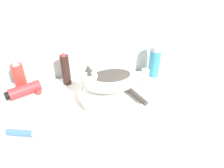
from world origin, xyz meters
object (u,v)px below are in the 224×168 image
object	(u,v)px
mouthwash_bottle	(154,62)
hair_dryer	(25,90)
spray_bottle_trigger	(19,76)
faucet	(143,77)
cat	(109,80)
cream_tube	(23,133)
hairspray_can_black	(66,70)

from	to	relation	value
mouthwash_bottle	hair_dryer	distance (m)	0.82
mouthwash_bottle	hair_dryer	size ratio (longest dim) A/B	1.04
spray_bottle_trigger	faucet	bearing A→B (deg)	-10.56
faucet	mouthwash_bottle	distance (m)	0.18
cat	cream_tube	world-z (taller)	cat
spray_bottle_trigger	cream_tube	distance (m)	0.42
faucet	hairspray_can_black	xyz separation A→B (m)	(-0.45, 0.14, 0.03)
cat	cream_tube	xyz separation A→B (m)	(-0.44, -0.20, -0.11)
mouthwash_bottle	cream_tube	distance (m)	0.88
faucet	spray_bottle_trigger	size ratio (longest dim) A/B	0.86
hairspray_can_black	spray_bottle_trigger	distance (m)	0.28
hair_dryer	faucet	bearing A→B (deg)	148.34
spray_bottle_trigger	cream_tube	bearing A→B (deg)	-79.41
spray_bottle_trigger	hairspray_can_black	bearing A→B (deg)	0.00
mouthwash_bottle	spray_bottle_trigger	world-z (taller)	mouthwash_bottle
mouthwash_bottle	cat	bearing A→B (deg)	-148.37
spray_bottle_trigger	cream_tube	world-z (taller)	spray_bottle_trigger
cream_tube	hair_dryer	distance (m)	0.34
cat	hair_dryer	world-z (taller)	cat
hair_dryer	cream_tube	bearing A→B (deg)	70.16
mouthwash_bottle	hair_dryer	xyz separation A→B (m)	(-0.81, -0.08, -0.07)
hairspray_can_black	cream_tube	world-z (taller)	hairspray_can_black
mouthwash_bottle	cream_tube	bearing A→B (deg)	-152.04
hairspray_can_black	mouthwash_bottle	bearing A→B (deg)	-0.00
cat	hairspray_can_black	size ratio (longest dim) A/B	1.50
spray_bottle_trigger	cream_tube	size ratio (longest dim) A/B	1.26
cat	mouthwash_bottle	size ratio (longest dim) A/B	1.55
cat	cream_tube	bearing A→B (deg)	22.51
faucet	hair_dryer	world-z (taller)	faucet
hairspray_can_black	cream_tube	size ratio (longest dim) A/B	1.50
faucet	spray_bottle_trigger	xyz separation A→B (m)	(-0.73, 0.14, 0.01)
cream_tube	mouthwash_bottle	bearing A→B (deg)	27.96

